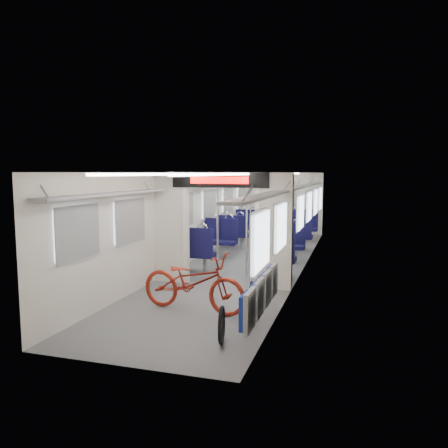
% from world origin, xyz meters
% --- Properties ---
extents(carriage, '(12.00, 12.02, 2.31)m').
position_xyz_m(carriage, '(0.00, -0.27, 1.50)').
color(carriage, '#515456').
rests_on(carriage, ground).
extents(bicycle, '(1.96, 0.92, 0.99)m').
position_xyz_m(bicycle, '(0.07, -3.79, 0.50)').
color(bicycle, maroon).
rests_on(bicycle, ground).
extents(flip_bench, '(0.12, 2.10, 0.51)m').
position_xyz_m(flip_bench, '(1.35, -4.43, 0.58)').
color(flip_bench, gray).
rests_on(flip_bench, carriage).
extents(bike_hoop_a, '(0.15, 0.52, 0.52)m').
position_xyz_m(bike_hoop_a, '(0.93, -5.00, 0.24)').
color(bike_hoop_a, black).
rests_on(bike_hoop_a, ground).
extents(bike_hoop_b, '(0.08, 0.54, 0.53)m').
position_xyz_m(bike_hoop_b, '(1.11, -4.25, 0.24)').
color(bike_hoop_b, black).
rests_on(bike_hoop_b, ground).
extents(bike_hoop_c, '(0.16, 0.53, 0.53)m').
position_xyz_m(bike_hoop_c, '(1.01, -3.59, 0.24)').
color(bike_hoop_c, black).
rests_on(bike_hoop_c, ground).
extents(seat_bay_near_left, '(0.96, 2.30, 1.17)m').
position_xyz_m(seat_bay_near_left, '(-0.93, -0.07, 0.57)').
color(seat_bay_near_left, '#0D0C35').
rests_on(seat_bay_near_left, ground).
extents(seat_bay_near_right, '(0.92, 2.11, 1.11)m').
position_xyz_m(seat_bay_near_right, '(0.93, -0.16, 0.55)').
color(seat_bay_near_right, '#0D0C35').
rests_on(seat_bay_near_right, ground).
extents(seat_bay_far_left, '(0.94, 2.20, 1.14)m').
position_xyz_m(seat_bay_far_left, '(-0.93, 3.24, 0.56)').
color(seat_bay_far_left, '#0D0C35').
rests_on(seat_bay_far_left, ground).
extents(seat_bay_far_right, '(0.95, 2.28, 1.16)m').
position_xyz_m(seat_bay_far_right, '(0.93, 3.45, 0.57)').
color(seat_bay_far_right, '#0D0C35').
rests_on(seat_bay_far_right, ground).
extents(stanchion_near_left, '(0.04, 0.04, 2.30)m').
position_xyz_m(stanchion_near_left, '(-0.31, -1.26, 1.15)').
color(stanchion_near_left, silver).
rests_on(stanchion_near_left, ground).
extents(stanchion_near_right, '(0.04, 0.04, 2.30)m').
position_xyz_m(stanchion_near_right, '(0.36, -1.29, 1.15)').
color(stanchion_near_right, silver).
rests_on(stanchion_near_right, ground).
extents(stanchion_far_left, '(0.04, 0.04, 2.30)m').
position_xyz_m(stanchion_far_left, '(-0.24, 1.61, 1.15)').
color(stanchion_far_left, silver).
rests_on(stanchion_far_left, ground).
extents(stanchion_far_right, '(0.04, 0.04, 2.30)m').
position_xyz_m(stanchion_far_right, '(0.23, 2.03, 1.15)').
color(stanchion_far_right, silver).
rests_on(stanchion_far_right, ground).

